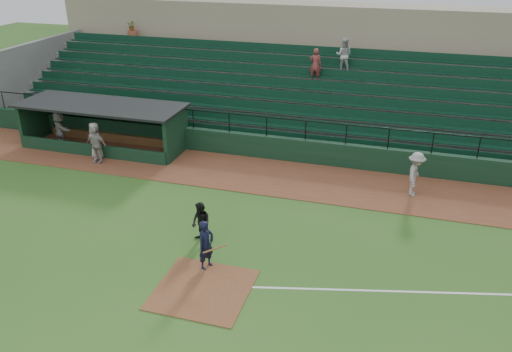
# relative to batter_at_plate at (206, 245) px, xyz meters

# --- Properties ---
(ground) EXTENTS (90.00, 90.00, 0.00)m
(ground) POSITION_rel_batter_at_plate_xyz_m (0.33, -0.22, -0.90)
(ground) COLOR #2F5B1D
(ground) RESTS_ON ground
(warning_track) EXTENTS (40.00, 4.00, 0.03)m
(warning_track) POSITION_rel_batter_at_plate_xyz_m (0.33, 7.78, -0.89)
(warning_track) COLOR brown
(warning_track) RESTS_ON ground
(home_plate_dirt) EXTENTS (3.00, 3.00, 0.03)m
(home_plate_dirt) POSITION_rel_batter_at_plate_xyz_m (0.33, -1.22, -0.89)
(home_plate_dirt) COLOR brown
(home_plate_dirt) RESTS_ON ground
(foul_line) EXTENTS (17.49, 4.44, 0.01)m
(foul_line) POSITION_rel_batter_at_plate_xyz_m (8.33, 0.98, -0.90)
(foul_line) COLOR white
(foul_line) RESTS_ON ground
(stadium_structure) EXTENTS (38.00, 13.08, 6.40)m
(stadium_structure) POSITION_rel_batter_at_plate_xyz_m (0.33, 16.24, 1.40)
(stadium_structure) COLOR black
(stadium_structure) RESTS_ON ground
(dugout) EXTENTS (8.90, 3.20, 2.42)m
(dugout) POSITION_rel_batter_at_plate_xyz_m (-9.42, 9.34, 0.43)
(dugout) COLOR black
(dugout) RESTS_ON ground
(batter_at_plate) EXTENTS (1.12, 0.77, 1.80)m
(batter_at_plate) POSITION_rel_batter_at_plate_xyz_m (0.00, 0.00, 0.00)
(batter_at_plate) COLOR black
(batter_at_plate) RESTS_ON ground
(umpire) EXTENTS (0.99, 0.94, 1.62)m
(umpire) POSITION_rel_batter_at_plate_xyz_m (-0.79, 1.47, -0.09)
(umpire) COLOR black
(umpire) RESTS_ON ground
(runner) EXTENTS (0.88, 1.36, 1.99)m
(runner) POSITION_rel_batter_at_plate_xyz_m (6.69, 7.72, 0.12)
(runner) COLOR #9D9793
(runner) RESTS_ON warning_track
(dugout_player_a) EXTENTS (1.10, 0.48, 1.86)m
(dugout_player_a) POSITION_rel_batter_at_plate_xyz_m (-8.63, 6.92, 0.06)
(dugout_player_a) COLOR #A19B97
(dugout_player_a) RESTS_ON warning_track
(dugout_player_b) EXTENTS (1.11, 1.05, 1.91)m
(dugout_player_b) POSITION_rel_batter_at_plate_xyz_m (-8.95, 7.38, 0.09)
(dugout_player_b) COLOR #A19C97
(dugout_player_b) RESTS_ON warning_track
(dugout_player_c) EXTENTS (1.82, 1.50, 1.96)m
(dugout_player_c) POSITION_rel_batter_at_plate_xyz_m (-11.74, 8.36, 0.11)
(dugout_player_c) COLOR gray
(dugout_player_c) RESTS_ON warning_track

